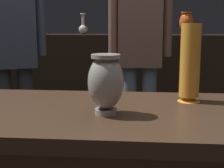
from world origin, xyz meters
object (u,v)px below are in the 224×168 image
vase_tall_behind (190,64)px  shelf_vase_right (187,22)px  visitor_center_back (140,47)px  visitor_near_left (12,46)px  vase_centerpiece (106,82)px  shelf_vase_left (83,28)px  shelf_vase_center (134,30)px  shelf_vase_far_left (32,21)px

vase_tall_behind → shelf_vase_right: (0.25, 2.07, 0.16)m
visitor_center_back → visitor_near_left: size_ratio=0.98×
vase_centerpiece → shelf_vase_left: size_ratio=0.99×
shelf_vase_right → visitor_center_back: (-0.45, -0.90, -0.18)m
vase_tall_behind → visitor_near_left: (-1.09, 0.93, -0.00)m
shelf_vase_center → visitor_center_back: 0.84m
shelf_vase_far_left → shelf_vase_right: 1.56m
shelf_vase_right → visitor_near_left: bearing=-139.5°
visitor_center_back → visitor_near_left: bearing=14.3°
vase_centerpiece → shelf_vase_far_left: (-1.00, 2.26, 0.21)m
shelf_vase_center → shelf_vase_far_left: bearing=177.6°
shelf_vase_left → visitor_near_left: size_ratio=0.13×
vase_tall_behind → shelf_vase_far_left: size_ratio=1.12×
shelf_vase_left → visitor_center_back: (0.59, -0.93, -0.12)m
shelf_vase_center → visitor_center_back: bearing=-85.2°
visitor_near_left → shelf_vase_far_left: bearing=-103.1°
shelf_vase_center → visitor_near_left: size_ratio=0.10×
shelf_vase_left → visitor_near_left: visitor_near_left is taller
shelf_vase_far_left → visitor_center_back: bearing=-38.2°
shelf_vase_left → vase_tall_behind: bearing=-69.3°
vase_centerpiece → shelf_vase_center: size_ratio=1.27×
vase_tall_behind → visitor_near_left: bearing=139.5°
vase_tall_behind → visitor_center_back: (-0.20, 1.17, -0.02)m
shelf_vase_right → shelf_vase_center: size_ratio=1.36×
shelf_vase_left → visitor_near_left: (-0.30, -1.17, -0.10)m
shelf_vase_far_left → shelf_vase_left: 0.53m
shelf_vase_left → visitor_near_left: 1.21m
shelf_vase_right → shelf_vase_center: bearing=-172.1°
visitor_near_left → visitor_center_back: bearing=170.8°
shelf_vase_right → shelf_vase_center: shelf_vase_right is taller
vase_centerpiece → visitor_center_back: (0.11, 1.39, 0.02)m
shelf_vase_right → visitor_center_back: bearing=-116.6°
shelf_vase_far_left → shelf_vase_center: (1.04, -0.04, -0.08)m
shelf_vase_left → visitor_center_back: bearing=-57.6°
vase_tall_behind → shelf_vase_center: 2.02m
shelf_vase_far_left → shelf_vase_left: size_ratio=1.31×
visitor_center_back → shelf_vase_center: bearing=-86.2°
vase_centerpiece → shelf_vase_right: size_ratio=0.94×
vase_centerpiece → vase_tall_behind: (0.31, 0.22, 0.04)m
vase_centerpiece → shelf_vase_left: (-0.48, 2.32, 0.14)m
vase_tall_behind → shelf_vase_far_left: 2.44m
shelf_vase_far_left → visitor_center_back: visitor_center_back is taller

